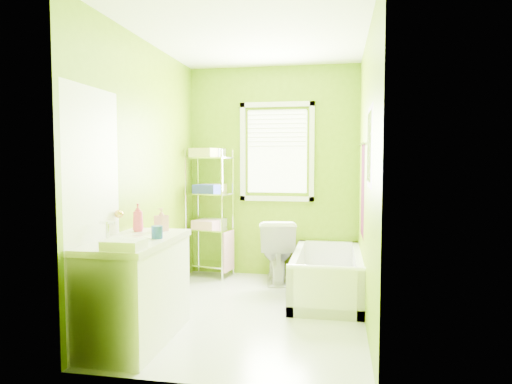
% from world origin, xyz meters
% --- Properties ---
extents(ground, '(2.90, 2.90, 0.00)m').
position_xyz_m(ground, '(0.00, 0.00, 0.00)').
color(ground, silver).
rests_on(ground, ground).
extents(room_envelope, '(2.14, 2.94, 2.62)m').
position_xyz_m(room_envelope, '(0.00, 0.00, 1.55)').
color(room_envelope, '#658D06').
rests_on(room_envelope, ground).
extents(window, '(0.92, 0.05, 1.22)m').
position_xyz_m(window, '(0.05, 1.42, 1.61)').
color(window, white).
rests_on(window, ground).
extents(door, '(0.09, 0.80, 2.00)m').
position_xyz_m(door, '(-1.04, -1.00, 1.00)').
color(door, white).
rests_on(door, ground).
extents(right_wall_decor, '(0.04, 1.48, 1.17)m').
position_xyz_m(right_wall_decor, '(1.04, -0.02, 1.32)').
color(right_wall_decor, '#41071B').
rests_on(right_wall_decor, ground).
extents(bathtub, '(0.71, 1.52, 0.49)m').
position_xyz_m(bathtub, '(0.69, 0.64, 0.16)').
color(bathtub, white).
rests_on(bathtub, ground).
extents(toilet, '(0.54, 0.80, 0.75)m').
position_xyz_m(toilet, '(0.09, 1.15, 0.38)').
color(toilet, white).
rests_on(toilet, ground).
extents(vanity, '(0.57, 1.10, 1.07)m').
position_xyz_m(vanity, '(-0.78, -0.84, 0.44)').
color(vanity, white).
rests_on(vanity, ground).
extents(wire_shelf_unit, '(0.59, 0.49, 1.59)m').
position_xyz_m(wire_shelf_unit, '(-0.76, 1.26, 0.97)').
color(wire_shelf_unit, silver).
rests_on(wire_shelf_unit, ground).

